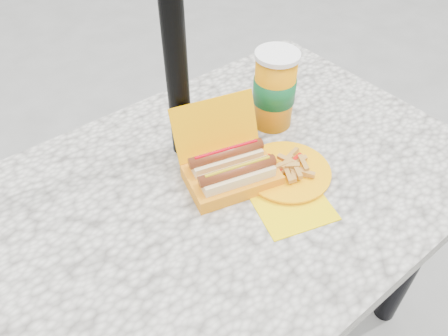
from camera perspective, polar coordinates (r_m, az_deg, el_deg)
ground at (r=1.63m, az=-0.05°, el=-20.73°), size 60.00×60.00×0.00m
picnic_table at (r=1.08m, az=-0.07°, el=-6.14°), size 1.20×0.80×0.75m
umbrella_pole at (r=0.90m, az=-6.86°, el=19.49°), size 0.05×0.05×2.20m
hotdog_box at (r=0.98m, az=0.84°, el=-0.06°), size 0.24×0.23×0.16m
fries_plate at (r=1.02m, az=8.29°, el=-0.64°), size 0.26×0.27×0.04m
soda_cup at (r=1.11m, az=6.59°, el=10.16°), size 0.11×0.11×0.20m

